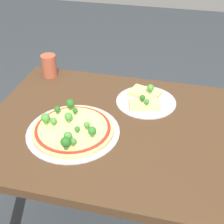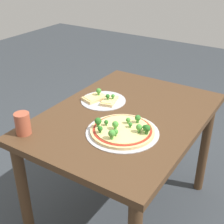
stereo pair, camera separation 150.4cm
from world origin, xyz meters
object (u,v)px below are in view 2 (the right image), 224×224
Objects in this scene: dining_table at (125,131)px; pizza_tray_slice at (102,99)px; pizza_tray_whole at (122,130)px; drinking_cup at (23,124)px.

dining_table is 4.14× the size of pizza_tray_slice.
drinking_cup is at bearing -56.88° from pizza_tray_whole.
pizza_tray_whole is at bearing 26.00° from dining_table.
dining_table is 9.92× the size of drinking_cup.
dining_table is 0.23m from pizza_tray_whole.
dining_table is 0.56m from drinking_cup.
dining_table is 3.03× the size of pizza_tray_whole.
pizza_tray_slice is at bearing -130.26° from pizza_tray_whole.
pizza_tray_slice is 0.52m from drinking_cup.
pizza_tray_whole reaches higher than pizza_tray_slice.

